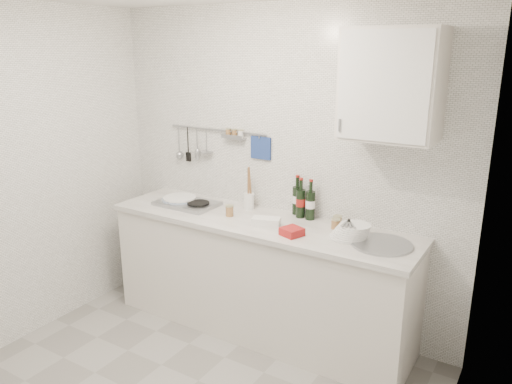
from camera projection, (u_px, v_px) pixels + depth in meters
back_wall at (279, 170)px, 3.92m from camera, size 3.00×0.02×2.50m
wall_right at (433, 285)px, 2.02m from camera, size 0.02×2.80×2.50m
counter at (260, 279)px, 3.91m from camera, size 2.44×0.64×0.96m
wall_rail at (215, 141)px, 4.15m from camera, size 0.98×0.09×0.34m
wall_cabinet at (392, 85)px, 3.12m from camera, size 0.60×0.38×0.70m
plate_stack_hob at (178, 200)px, 4.17m from camera, size 0.30×0.30×0.05m
plate_stack_sink at (351, 231)px, 3.41m from camera, size 0.27×0.26×0.11m
wine_bottles at (303, 197)px, 3.80m from camera, size 0.22×0.13×0.31m
butter_dish at (266, 222)px, 3.64m from camera, size 0.23×0.16×0.06m
strawberry_punnet at (292, 232)px, 3.46m from camera, size 0.17×0.17×0.06m
utensil_crock at (249, 199)px, 4.00m from camera, size 0.09×0.09×0.35m
jar_a at (248, 201)px, 4.09m from camera, size 0.06×0.06×0.08m
jar_b at (337, 221)px, 3.64m from camera, size 0.07×0.07×0.08m
jar_c at (336, 224)px, 3.58m from camera, size 0.07×0.07×0.08m
jar_d at (230, 210)px, 3.85m from camera, size 0.06×0.06×0.09m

